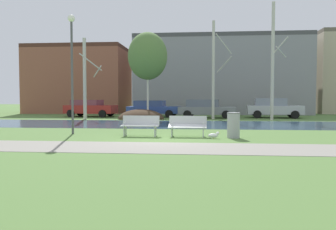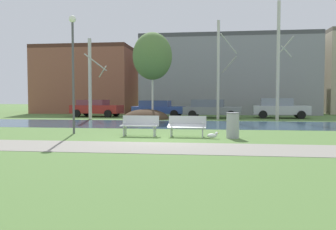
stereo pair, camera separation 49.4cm
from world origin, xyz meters
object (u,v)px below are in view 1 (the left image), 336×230
Objects in this scene: bench_right at (188,125)px; parked_wagon_fourth_silver at (273,108)px; streetlamp at (72,55)px; seagull at (214,135)px; bench_left at (140,125)px; parked_sedan_second_blue at (153,108)px; parked_van_nearest_red at (90,108)px; parked_hatch_third_grey at (206,108)px; trash_bin at (233,125)px.

bench_right is 15.62m from parked_wagon_fourth_silver.
streetlamp is 1.19× the size of parked_wagon_fourth_silver.
streetlamp is (-5.23, 0.60, 3.10)m from bench_right.
bench_left is at bearing 169.22° from seagull.
streetlamp is 1.16× the size of parked_sedan_second_blue.
seagull is 7.27m from streetlamp.
parked_van_nearest_red reaches higher than parked_sedan_second_blue.
seagull is at bearing -10.71° from streetlamp.
bench_right is 0.35× the size of parked_sedan_second_blue.
trash_bin is at bearing -86.33° from parked_hatch_third_grey.
parked_sedan_second_blue is at bearing 83.01° from streetlamp.
parked_wagon_fourth_silver is at bearing 59.18° from bench_left.
parked_sedan_second_blue reaches higher than bench_right.
bench_left reaches higher than seagull.
bench_left is 0.36× the size of parked_van_nearest_red.
parked_hatch_third_grey reaches higher than parked_van_nearest_red.
parked_sedan_second_blue is (5.42, 0.26, -0.03)m from parked_van_nearest_red.
parked_van_nearest_red is 5.43m from parked_sedan_second_blue.
parked_wagon_fourth_silver is (4.58, 14.53, 0.29)m from trash_bin.
parked_sedan_second_blue is (-1.48, 14.64, 0.28)m from bench_left.
parked_wagon_fourth_silver is at bearing -0.62° from parked_van_nearest_red.
bench_right is at bearing 0.00° from bench_left.
bench_right is 16.93m from parked_van_nearest_red.
parked_wagon_fourth_silver reaches higher than parked_sedan_second_blue.
parked_van_nearest_red is 9.93m from parked_hatch_third_grey.
parked_sedan_second_blue is 4.58m from parked_hatch_third_grey.
parked_sedan_second_blue is (-4.58, 15.23, 0.62)m from seagull.
bench_left is 3.32× the size of seagull.
parked_hatch_third_grey is (3.00, 13.73, 0.31)m from bench_left.
trash_bin is 0.94m from seagull.
parked_van_nearest_red is (-10.80, 14.69, 0.24)m from trash_bin.
parked_sedan_second_blue is at bearing 2.75° from parked_van_nearest_red.
bench_right is 15.06m from parked_sedan_second_blue.
trash_bin is 14.07m from parked_hatch_third_grey.
seagull is 0.10× the size of parked_hatch_third_grey.
parked_sedan_second_blue is 1.02× the size of parked_wagon_fourth_silver.
streetlamp is at bearing 169.29° from seagull.
parked_hatch_third_grey is (-0.10, 14.32, 0.65)m from seagull.
bench_right is at bearing -58.17° from parked_van_nearest_red.
seagull is 15.92m from parked_sedan_second_blue.
trash_bin is 0.22× the size of parked_hatch_third_grey.
parked_hatch_third_grey is (0.98, 13.73, 0.31)m from bench_right.
trash_bin is 2.15× the size of seagull.
seagull is (-0.81, -0.28, -0.41)m from trash_bin.
streetlamp is (-7.10, 0.91, 3.03)m from trash_bin.
seagull is at bearing -28.82° from bench_right.
parked_wagon_fourth_silver is at bearing 5.09° from parked_hatch_third_grey.
bench_left is 0.34× the size of parked_hatch_third_grey.
parked_van_nearest_red reaches higher than seagull.
parked_hatch_third_grey reaches higher than bench_right.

